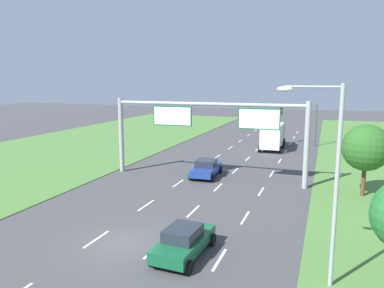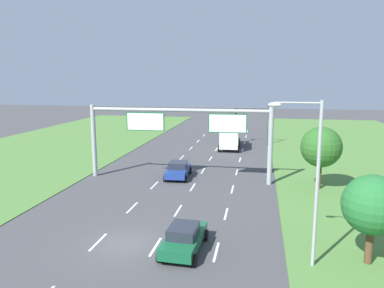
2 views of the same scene
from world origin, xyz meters
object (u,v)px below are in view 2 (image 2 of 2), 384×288
object	(u,v)px
car_lead_silver	(178,170)
box_truck	(230,136)
sign_gantry	(180,128)
street_lamp	(310,170)
roadside_tree_near	(373,205)
traffic_light_mast	(254,118)
roadside_tree_mid	(321,147)
car_near_red	(184,238)

from	to	relation	value
car_lead_silver	box_truck	world-z (taller)	box_truck
box_truck	sign_gantry	bearing A→B (deg)	-102.49
street_lamp	roadside_tree_near	world-z (taller)	street_lamp
car_lead_silver	roadside_tree_near	size ratio (longest dim) A/B	0.95
box_truck	traffic_light_mast	xyz separation A→B (m)	(3.07, 3.67, 2.12)
roadside_tree_mid	car_near_red	bearing A→B (deg)	-124.07
street_lamp	roadside_tree_mid	size ratio (longest dim) A/B	1.56
car_lead_silver	roadside_tree_mid	distance (m)	13.28
traffic_light_mast	roadside_tree_mid	xyz separation A→B (m)	(6.07, -21.36, -0.16)
car_near_red	sign_gantry	xyz separation A→B (m)	(-3.30, 14.34, 4.15)
traffic_light_mast	roadside_tree_near	distance (m)	35.30
car_lead_silver	box_truck	bearing A→B (deg)	73.70
street_lamp	traffic_light_mast	bearing A→B (deg)	95.42
car_lead_silver	sign_gantry	distance (m)	4.23
roadside_tree_mid	street_lamp	bearing A→B (deg)	-100.85
sign_gantry	car_lead_silver	bearing A→B (deg)	115.05
traffic_light_mast	car_near_red	bearing A→B (deg)	-95.06
box_truck	traffic_light_mast	world-z (taller)	traffic_light_mast
car_lead_silver	roadside_tree_mid	bearing A→B (deg)	-10.51
car_lead_silver	traffic_light_mast	distance (m)	21.09
car_lead_silver	traffic_light_mast	size ratio (longest dim) A/B	0.81
box_truck	car_lead_silver	bearing A→B (deg)	-104.37
street_lamp	roadside_tree_mid	bearing A→B (deg)	79.15
traffic_light_mast	roadside_tree_mid	distance (m)	22.20
traffic_light_mast	street_lamp	xyz separation A→B (m)	(3.36, -35.45, 1.21)
box_truck	street_lamp	size ratio (longest dim) A/B	0.88
car_near_red	box_truck	world-z (taller)	box_truck
street_lamp	roadside_tree_mid	world-z (taller)	street_lamp
sign_gantry	roadside_tree_near	distance (m)	19.26
box_truck	roadside_tree_mid	size ratio (longest dim) A/B	1.37
box_truck	roadside_tree_mid	xyz separation A→B (m)	(9.13, -17.68, 1.96)
car_near_red	car_lead_silver	bearing A→B (deg)	106.35
sign_gantry	roadside_tree_mid	world-z (taller)	sign_gantry
roadside_tree_near	roadside_tree_mid	xyz separation A→B (m)	(-0.54, 13.32, 0.52)
roadside_tree_mid	car_lead_silver	bearing A→B (deg)	172.77
car_near_red	street_lamp	size ratio (longest dim) A/B	0.51
car_near_red	traffic_light_mast	world-z (taller)	traffic_light_mast
roadside_tree_mid	box_truck	bearing A→B (deg)	117.32
car_near_red	roadside_tree_mid	size ratio (longest dim) A/B	0.80
sign_gantry	street_lamp	bearing A→B (deg)	-56.78
car_near_red	car_lead_silver	distance (m)	15.61
street_lamp	roadside_tree_near	xyz separation A→B (m)	(3.24, 0.78, -1.88)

